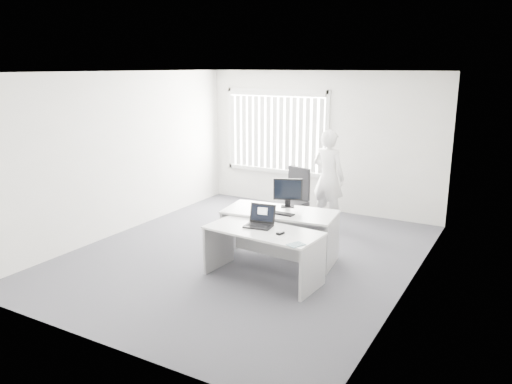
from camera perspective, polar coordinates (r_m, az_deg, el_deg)
The scene contains 18 objects.
ground at distance 7.92m, azimuth -1.22°, elevation -7.14°, with size 6.00×6.00×0.00m, color #55545C.
wall_back at distance 10.18m, azimuth 7.43°, elevation 5.71°, with size 5.00×0.02×2.80m, color silver.
wall_front at distance 5.25m, azimuth -18.28°, elevation -2.92°, with size 5.00×0.02×2.80m, color silver.
wall_left at distance 9.04m, azimuth -15.07°, elevation 4.28°, with size 0.02×6.00×2.80m, color silver.
wall_right at distance 6.63m, azimuth 17.63°, elevation 0.61°, with size 0.02×6.00×2.80m, color silver.
ceiling at distance 7.38m, azimuth -1.34°, elevation 13.57°, with size 5.00×6.00×0.02m, color white.
window at distance 10.54m, azimuth 2.30°, elevation 6.93°, with size 2.32×0.06×1.76m, color silver.
blinds at distance 10.49m, azimuth 2.15°, elevation 6.73°, with size 2.20×0.10×1.50m, color silver, non-canonical shape.
desk_near at distance 6.87m, azimuth 0.81°, elevation -5.91°, with size 1.63×0.86×0.72m.
desk_far at distance 7.58m, azimuth 2.74°, elevation -3.72°, with size 1.76×0.98×0.76m.
office_chair at distance 9.01m, azimuth 4.16°, elevation -2.16°, with size 0.79×0.79×1.13m.
person at distance 9.31m, azimuth 8.28°, elevation 1.68°, with size 0.65×0.43×1.77m, color white.
laptop at distance 6.86m, azimuth 0.27°, elevation -2.86°, with size 0.37×0.33×0.29m, color black, non-canonical shape.
paper_sheet at distance 6.56m, azimuth 2.82°, elevation -5.04°, with size 0.28×0.19×0.00m, color white.
mouse at distance 6.61m, azimuth 2.79°, elevation -4.66°, with size 0.06×0.11×0.05m, color silver, non-canonical shape.
booklet at distance 6.25m, azimuth 4.58°, elevation -6.01°, with size 0.15×0.21×0.01m, color white.
keyboard at distance 7.36m, azimuth 2.86°, elevation -2.47°, with size 0.40×0.13×0.02m, color black.
monitor at distance 7.69m, azimuth 3.66°, elevation -0.09°, with size 0.45×0.13×0.45m, color black, non-canonical shape.
Camera 1 is at (3.78, -6.33, 2.88)m, focal length 35.00 mm.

